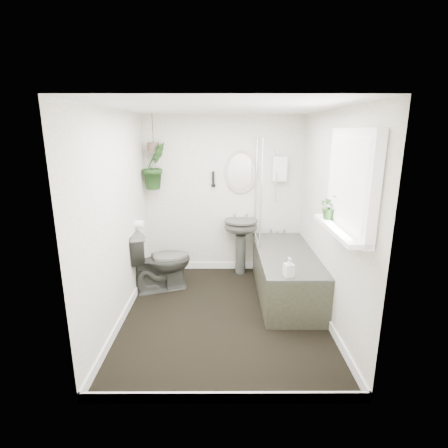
{
  "coord_description": "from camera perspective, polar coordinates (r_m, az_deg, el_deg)",
  "views": [
    {
      "loc": [
        -0.01,
        -3.68,
        2.08
      ],
      "look_at": [
        0.0,
        0.15,
        1.05
      ],
      "focal_mm": 28.0,
      "sensor_mm": 36.0,
      "label": 1
    }
  ],
  "objects": [
    {
      "name": "floor",
      "position": [
        4.24,
        0.01,
        -14.53
      ],
      "size": [
        2.3,
        2.8,
        0.02
      ],
      "primitive_type": "cube",
      "color": "black",
      "rests_on": "ground"
    },
    {
      "name": "ceiling",
      "position": [
        3.69,
        0.01,
        18.61
      ],
      "size": [
        2.3,
        2.8,
        0.02
      ],
      "primitive_type": "cube",
      "color": "white",
      "rests_on": "ground"
    },
    {
      "name": "wall_back",
      "position": [
        5.18,
        -0.05,
        4.7
      ],
      "size": [
        2.3,
        0.02,
        2.3
      ],
      "primitive_type": "cube",
      "color": "white",
      "rests_on": "ground"
    },
    {
      "name": "wall_front",
      "position": [
        2.46,
        0.14,
        -7.23
      ],
      "size": [
        2.3,
        0.02,
        2.3
      ],
      "primitive_type": "cube",
      "color": "white",
      "rests_on": "ground"
    },
    {
      "name": "wall_left",
      "position": [
        3.97,
        -16.99,
        0.81
      ],
      "size": [
        0.02,
        2.8,
        2.3
      ],
      "primitive_type": "cube",
      "color": "white",
      "rests_on": "ground"
    },
    {
      "name": "wall_right",
      "position": [
        3.98,
        16.97,
        0.85
      ],
      "size": [
        0.02,
        2.8,
        2.3
      ],
      "primitive_type": "cube",
      "color": "white",
      "rests_on": "ground"
    },
    {
      "name": "skirting",
      "position": [
        4.21,
        0.01,
        -13.82
      ],
      "size": [
        2.3,
        2.8,
        0.1
      ],
      "primitive_type": "cube",
      "color": "white",
      "rests_on": "floor"
    },
    {
      "name": "bathtub",
      "position": [
        4.62,
        10.05,
        -7.98
      ],
      "size": [
        0.72,
        1.72,
        0.58
      ],
      "primitive_type": null,
      "color": "#3B3C36",
      "rests_on": "floor"
    },
    {
      "name": "bath_screen",
      "position": [
        4.77,
        5.64,
        5.31
      ],
      "size": [
        0.04,
        0.72,
        1.4
      ],
      "primitive_type": null,
      "color": "silver",
      "rests_on": "bathtub"
    },
    {
      "name": "shower_box",
      "position": [
        5.12,
        9.05,
        8.92
      ],
      "size": [
        0.2,
        0.1,
        0.35
      ],
      "primitive_type": "cube",
      "color": "white",
      "rests_on": "wall_back"
    },
    {
      "name": "oval_mirror",
      "position": [
        5.09,
        2.79,
        8.49
      ],
      "size": [
        0.46,
        0.03,
        0.62
      ],
      "primitive_type": "ellipsoid",
      "color": "#AFA18C",
      "rests_on": "wall_back"
    },
    {
      "name": "wall_sconce",
      "position": [
        5.09,
        -1.76,
        7.36
      ],
      "size": [
        0.04,
        0.04,
        0.22
      ],
      "primitive_type": "cylinder",
      "color": "black",
      "rests_on": "wall_back"
    },
    {
      "name": "toilet_roll_holder",
      "position": [
        4.67,
        -13.66,
        -0.04
      ],
      "size": [
        0.11,
        0.11,
        0.11
      ],
      "primitive_type": "cylinder",
      "rotation": [
        0.0,
        1.57,
        0.0
      ],
      "color": "white",
      "rests_on": "wall_left"
    },
    {
      "name": "window_recess",
      "position": [
        3.21,
        20.05,
        6.43
      ],
      "size": [
        0.08,
        1.0,
        0.9
      ],
      "primitive_type": "cube",
      "color": "white",
      "rests_on": "wall_right"
    },
    {
      "name": "window_sill",
      "position": [
        3.27,
        18.24,
        -0.81
      ],
      "size": [
        0.18,
        1.0,
        0.04
      ],
      "primitive_type": "cube",
      "color": "white",
      "rests_on": "wall_right"
    },
    {
      "name": "window_blinds",
      "position": [
        3.19,
        19.28,
        6.46
      ],
      "size": [
        0.01,
        0.86,
        0.76
      ],
      "primitive_type": "cube",
      "color": "white",
      "rests_on": "wall_right"
    },
    {
      "name": "toilet",
      "position": [
        4.74,
        -10.36,
        -5.89
      ],
      "size": [
        0.91,
        0.71,
        0.82
      ],
      "primitive_type": "imported",
      "rotation": [
        0.0,
        0.0,
        1.94
      ],
      "color": "#3B3C36",
      "rests_on": "floor"
    },
    {
      "name": "pedestal_sink",
      "position": [
        5.19,
        2.72,
        -3.69
      ],
      "size": [
        0.51,
        0.44,
        0.83
      ],
      "primitive_type": null,
      "rotation": [
        0.0,
        0.0,
        0.06
      ],
      "color": "#3B3C36",
      "rests_on": "floor"
    },
    {
      "name": "sill_plant",
      "position": [
        3.52,
        17.0,
        2.75
      ],
      "size": [
        0.25,
        0.23,
        0.24
      ],
      "primitive_type": "imported",
      "rotation": [
        0.0,
        0.0,
        0.18
      ],
      "color": "black",
      "rests_on": "window_sill"
    },
    {
      "name": "hanging_plant",
      "position": [
        5.05,
        -11.28,
        9.27
      ],
      "size": [
        0.45,
        0.45,
        0.65
      ],
      "primitive_type": "imported",
      "rotation": [
        0.0,
        0.0,
        0.78
      ],
      "color": "black",
      "rests_on": "ceiling"
    },
    {
      "name": "soap_bottle",
      "position": [
        3.77,
        10.55,
        -6.93
      ],
      "size": [
        0.12,
        0.12,
        0.21
      ],
      "primitive_type": "imported",
      "rotation": [
        0.0,
        0.0,
        0.25
      ],
      "color": "black",
      "rests_on": "bathtub"
    },
    {
      "name": "hanging_pot",
      "position": [
        5.03,
        -11.43,
        12.25
      ],
      "size": [
        0.16,
        0.16,
        0.12
      ],
      "primitive_type": "cylinder",
      "color": "brown",
      "rests_on": "ceiling"
    }
  ]
}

